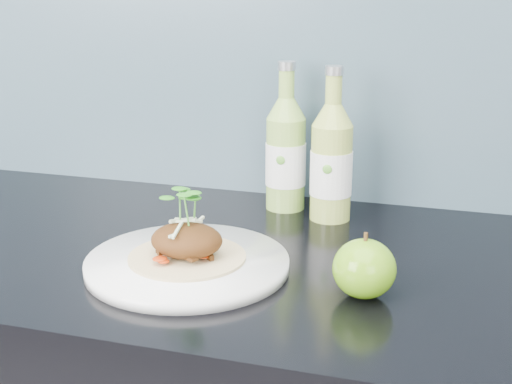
# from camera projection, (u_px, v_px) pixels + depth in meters

# --- Properties ---
(dinner_plate) EXTENTS (0.36, 0.36, 0.02)m
(dinner_plate) POSITION_uv_depth(u_px,v_px,m) (187.00, 264.00, 0.97)
(dinner_plate) COLOR white
(dinner_plate) RESTS_ON kitchen_counter
(pork_taco) EXTENTS (0.16, 0.16, 0.10)m
(pork_taco) POSITION_uv_depth(u_px,v_px,m) (187.00, 238.00, 0.96)
(pork_taco) COLOR tan
(pork_taco) RESTS_ON dinner_plate
(green_apple) EXTENTS (0.09, 0.09, 0.08)m
(green_apple) POSITION_uv_depth(u_px,v_px,m) (364.00, 269.00, 0.88)
(green_apple) COLOR #3F900F
(green_apple) RESTS_ON kitchen_counter
(cider_bottle_left) EXTENTS (0.09, 0.09, 0.25)m
(cider_bottle_left) POSITION_uv_depth(u_px,v_px,m) (286.00, 154.00, 1.20)
(cider_bottle_left) COLOR #8CB84C
(cider_bottle_left) RESTS_ON kitchen_counter
(cider_bottle_right) EXTENTS (0.08, 0.08, 0.25)m
(cider_bottle_right) POSITION_uv_depth(u_px,v_px,m) (331.00, 163.00, 1.15)
(cider_bottle_right) COLOR #A3B84C
(cider_bottle_right) RESTS_ON kitchen_counter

